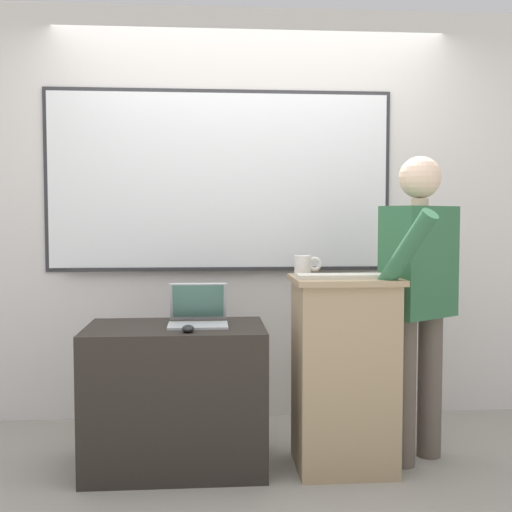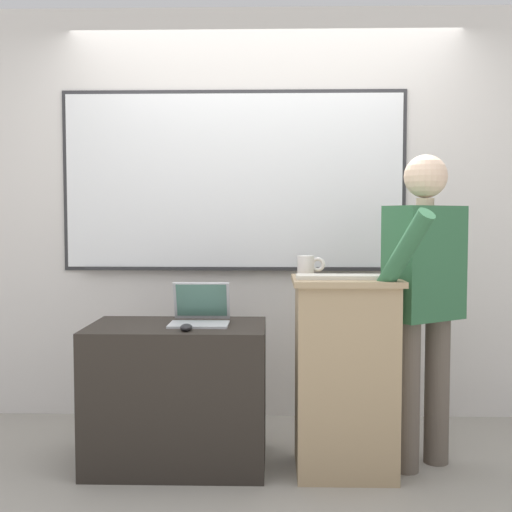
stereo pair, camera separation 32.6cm
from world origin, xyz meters
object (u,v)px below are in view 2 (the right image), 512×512
(computer_mouse_by_keyboard, at_px, (391,275))
(coffee_mug, at_px, (307,265))
(person_presenter, at_px, (424,289))
(side_desk, at_px, (178,394))
(computer_mouse_by_laptop, at_px, (186,327))
(lectern_podium, at_px, (345,374))
(laptop, at_px, (200,311))
(wireless_keyboard, at_px, (341,277))

(computer_mouse_by_keyboard, relative_size, coffee_mug, 0.68)
(person_presenter, bearing_deg, side_desk, 146.01)
(side_desk, relative_size, computer_mouse_by_keyboard, 9.22)
(side_desk, height_order, computer_mouse_by_laptop, computer_mouse_by_laptop)
(lectern_podium, xyz_separation_m, side_desk, (-0.87, 0.08, -0.13))
(computer_mouse_by_keyboard, bearing_deg, laptop, 169.69)
(person_presenter, bearing_deg, computer_mouse_by_laptop, 154.41)
(laptop, bearing_deg, side_desk, -155.42)
(person_presenter, distance_m, coffee_mug, 0.62)
(person_presenter, relative_size, laptop, 5.28)
(laptop, relative_size, coffee_mug, 2.09)
(lectern_podium, height_order, person_presenter, person_presenter)
(side_desk, relative_size, wireless_keyboard, 2.05)
(lectern_podium, distance_m, side_desk, 0.88)
(laptop, xyz_separation_m, coffee_mug, (0.57, 0.03, 0.24))
(lectern_podium, relative_size, computer_mouse_by_keyboard, 9.98)
(wireless_keyboard, distance_m, coffee_mug, 0.27)
(side_desk, height_order, wireless_keyboard, wireless_keyboard)
(lectern_podium, bearing_deg, laptop, 170.22)
(lectern_podium, height_order, computer_mouse_by_laptop, lectern_podium)
(coffee_mug, bearing_deg, person_presenter, -9.44)
(person_presenter, xyz_separation_m, coffee_mug, (-0.60, 0.10, 0.12))
(person_presenter, relative_size, coffee_mug, 11.03)
(computer_mouse_by_laptop, height_order, coffee_mug, coffee_mug)
(laptop, bearing_deg, wireless_keyboard, -14.48)
(lectern_podium, xyz_separation_m, computer_mouse_by_keyboard, (0.22, -0.05, 0.51))
(lectern_podium, bearing_deg, computer_mouse_by_keyboard, -12.13)
(lectern_podium, relative_size, computer_mouse_by_laptop, 9.98)
(wireless_keyboard, bearing_deg, person_presenter, 14.67)
(person_presenter, relative_size, wireless_keyboard, 3.60)
(laptop, bearing_deg, computer_mouse_by_keyboard, -10.31)
(side_desk, xyz_separation_m, person_presenter, (1.28, -0.02, 0.56))
(side_desk, distance_m, computer_mouse_by_laptop, 0.43)
(laptop, relative_size, computer_mouse_by_keyboard, 3.08)
(computer_mouse_by_keyboard, distance_m, coffee_mug, 0.45)
(wireless_keyboard, relative_size, coffee_mug, 3.06)
(side_desk, xyz_separation_m, computer_mouse_by_laptop, (0.07, -0.18, 0.39))
(side_desk, relative_size, coffee_mug, 6.27)
(wireless_keyboard, bearing_deg, side_desk, 170.96)
(side_desk, relative_size, person_presenter, 0.57)
(lectern_podium, distance_m, computer_mouse_by_laptop, 0.85)
(lectern_podium, distance_m, coffee_mug, 0.60)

